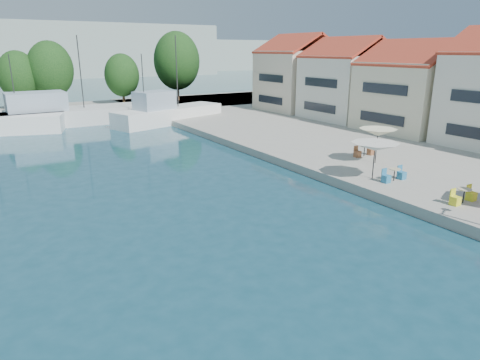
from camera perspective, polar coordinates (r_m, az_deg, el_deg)
quay_right at (r=42.71m, az=23.20°, el=4.90°), size 32.00×92.00×0.60m
quay_far at (r=61.84m, az=-27.29°, el=7.75°), size 90.00×16.00×0.60m
hill_east at (r=181.87m, az=-15.15°, el=15.73°), size 140.00×40.00×12.00m
building_04 at (r=45.46m, az=22.33°, el=11.69°), size 9.00×8.80×9.20m
building_05 at (r=51.34m, az=14.17°, el=13.17°), size 8.40×8.80×9.70m
building_06 at (r=58.02m, az=7.73°, el=14.13°), size 9.00×8.80×10.20m
trawler_03 at (r=53.14m, az=-22.65°, el=7.94°), size 20.13×5.53×10.20m
trawler_04 at (r=50.88m, az=-9.70°, el=8.65°), size 14.21×7.57×10.20m
tree_05 at (r=64.92m, az=-27.48°, el=12.26°), size 5.13×5.13×7.59m
tree_06 at (r=64.90m, az=-23.97°, el=13.35°), size 5.98×5.98×8.85m
tree_07 at (r=65.01m, az=-15.47°, el=13.31°), size 4.84×4.84×7.16m
tree_08 at (r=68.74m, az=-8.43°, el=15.44°), size 7.01×7.01×10.37m
umbrella_white at (r=27.22m, az=17.57°, el=4.26°), size 2.92×2.92×2.26m
umbrella_cream at (r=31.12m, az=17.90°, el=6.07°), size 2.61×2.61×2.44m
cafe_table_01 at (r=25.06m, az=27.64°, el=-2.08°), size 1.82×0.70×0.76m
cafe_table_02 at (r=27.54m, az=19.85°, el=0.47°), size 1.82×0.70×0.76m
cafe_table_03 at (r=33.36m, az=16.23°, el=3.58°), size 1.82×0.70×0.76m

